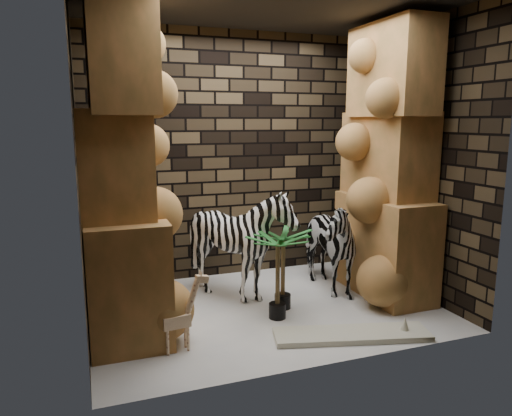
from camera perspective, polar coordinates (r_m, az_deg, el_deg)
name	(u,v)px	position (r m, az deg, el deg)	size (l,w,h in m)	color
floor	(266,308)	(5.08, 1.22, -11.93)	(3.50, 3.50, 0.00)	white
ceiling	(267,4)	(4.82, 1.37, 23.20)	(3.50, 3.50, 0.00)	black
wall_back	(230,156)	(5.90, -3.12, 6.20)	(3.50, 3.50, 0.00)	black
wall_front	(327,180)	(3.59, 8.52, 3.38)	(3.50, 3.50, 0.00)	black
wall_left	(78,171)	(4.41, -20.51, 4.12)	(3.00, 3.00, 0.00)	black
wall_right	(413,160)	(5.59, 18.33, 5.46)	(3.00, 3.00, 0.00)	black
rock_pillar_left	(120,170)	(4.42, -15.96, 4.39)	(0.68, 1.30, 3.00)	#D08749
rock_pillar_right	(388,161)	(5.40, 15.56, 5.44)	(0.58, 1.25, 3.00)	#D08749
zebra_right	(323,236)	(5.49, 8.01, -3.32)	(0.58, 1.08, 1.27)	white
zebra_left	(241,249)	(5.17, -1.86, -4.89)	(1.01, 1.25, 1.14)	white
giraffe_toy	(176,313)	(4.14, -9.57, -12.25)	(0.36, 0.12, 0.69)	beige
palm_front	(283,269)	(4.96, 3.24, -7.33)	(0.36, 0.36, 0.84)	#15681B
palm_back	(278,277)	(4.71, 2.61, -8.24)	(0.36, 0.36, 0.85)	#15681B
surfboard	(352,334)	(4.55, 11.39, -14.61)	(1.41, 0.35, 0.05)	beige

